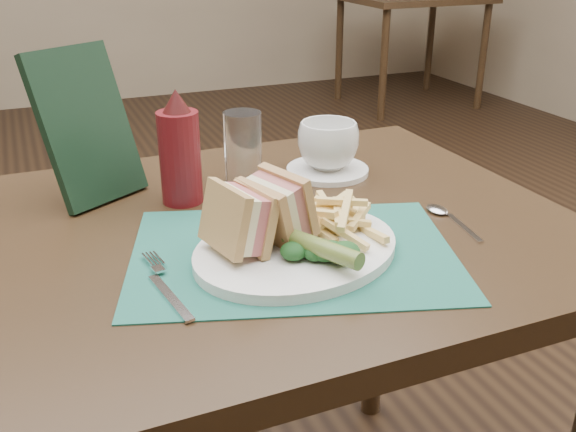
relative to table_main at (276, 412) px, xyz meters
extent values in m
plane|color=black|center=(0.00, 0.50, -0.38)|extent=(7.00, 7.00, 0.00)
plane|color=gray|center=(0.00, 4.00, -0.38)|extent=(6.00, 0.00, 6.00)
cube|color=#1C5B4D|center=(-0.02, -0.11, 0.38)|extent=(0.52, 0.43, 0.00)
cylinder|color=#506526|center=(-0.01, -0.18, 0.41)|extent=(0.07, 0.12, 0.03)
cylinder|color=white|center=(0.17, 0.16, 0.38)|extent=(0.19, 0.19, 0.01)
imported|color=white|center=(0.17, 0.16, 0.43)|extent=(0.14, 0.14, 0.09)
cylinder|color=white|center=(0.01, 0.16, 0.44)|extent=(0.07, 0.07, 0.13)
cube|color=black|center=(-0.24, 0.21, 0.50)|extent=(0.18, 0.16, 0.24)
camera|label=1|loc=(-0.33, -0.83, 0.78)|focal=40.00mm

